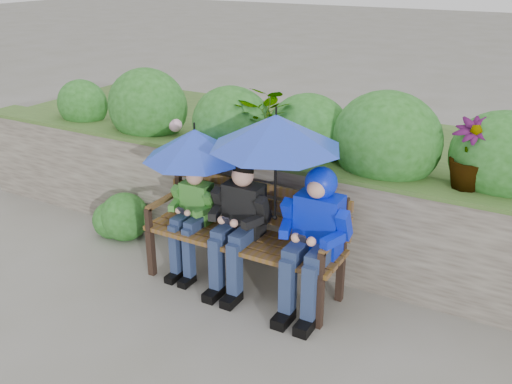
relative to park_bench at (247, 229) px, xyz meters
The scene contains 8 objects.
ground 0.58m from the park_bench, 51.18° to the right, with size 60.00×60.00×0.00m, color slate.
garden_backdrop 1.45m from the park_bench, 84.63° to the left, with size 8.00×2.86×1.77m.
park_bench is the anchor object (origin of this frame).
boy_left 0.54m from the park_bench, behind, with size 0.42×0.49×1.05m.
boy_middle 0.15m from the park_bench, 109.42° to the right, with size 0.52×0.60×1.17m.
boy_right 0.71m from the park_bench, ahead, with size 0.56×0.68×1.24m.
umbrella_left 0.88m from the park_bench, behind, with size 0.94×0.94×0.74m.
umbrella_right 1.01m from the park_bench, 10.64° to the right, with size 1.09×1.09×0.97m.
Camera 1 is at (2.15, -3.75, 2.78)m, focal length 40.00 mm.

